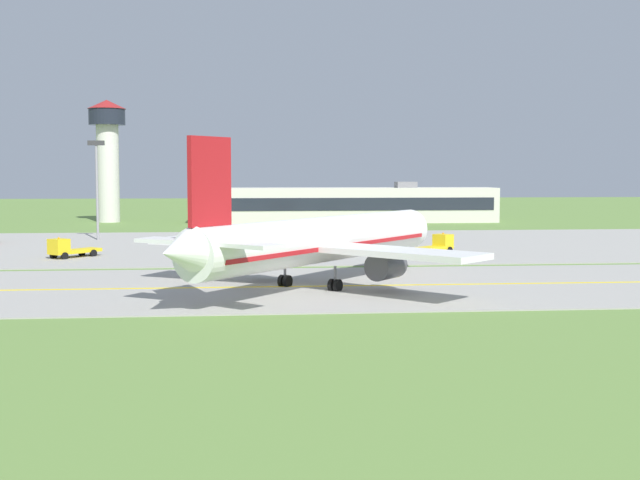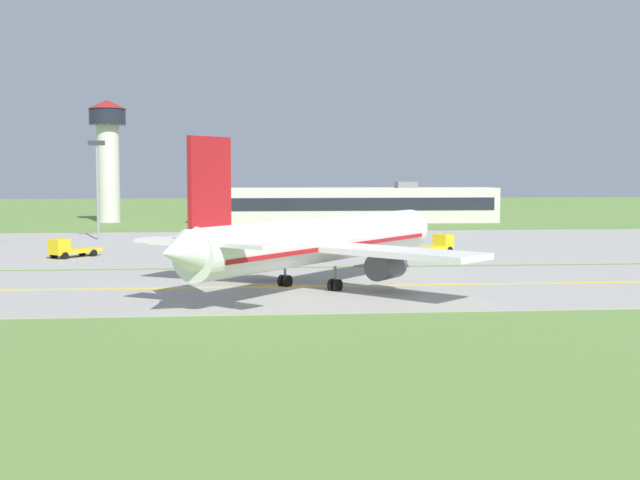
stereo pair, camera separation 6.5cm
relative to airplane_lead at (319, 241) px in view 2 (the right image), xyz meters
The scene contains 11 objects.
ground_plane 5.15m from the airplane_lead, behind, with size 500.00×500.00×0.00m, color olive.
taxiway_strip 5.11m from the airplane_lead, behind, with size 240.00×28.00×0.10m, color #9E9B93.
apron_pad 42.96m from the airplane_lead, 80.66° to the left, with size 140.00×52.00×0.10m, color #9E9B93.
taxiway_centreline 5.06m from the airplane_lead, behind, with size 220.00×0.60×0.01m, color yellow.
airplane_lead is the anchor object (origin of this frame).
service_truck_fuel 38.46m from the airplane_lead, 134.76° to the left, with size 5.72×6.20×2.59m.
service_truck_catering 44.25m from the airplane_lead, 85.11° to the left, with size 6.10×5.09×2.60m.
service_truck_pushback 33.43m from the airplane_lead, 58.71° to the left, with size 6.22×5.68×2.59m.
terminal_building 95.29m from the airplane_lead, 81.31° to the left, with size 60.36×9.11×8.13m.
control_tower 105.33m from the airplane_lead, 108.51° to the left, with size 7.60×7.60×24.44m.
apron_light_mast 60.38m from the airplane_lead, 117.56° to the left, with size 2.40×0.50×14.70m.
Camera 2 is at (-3.71, -72.97, 10.17)m, focal length 47.12 mm.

